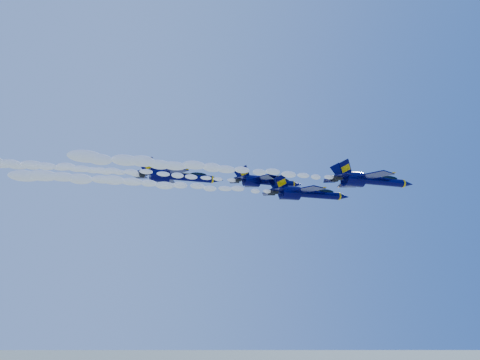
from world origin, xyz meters
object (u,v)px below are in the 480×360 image
object	(u,v)px
jet_lead	(369,180)
jet_third	(265,181)
jet_fourth	(177,176)
jet_second	(306,193)

from	to	relation	value
jet_lead	jet_third	distance (m)	20.82
jet_fourth	jet_third	bearing A→B (deg)	-33.92
jet_third	jet_second	bearing A→B (deg)	-36.83
jet_second	jet_lead	bearing A→B (deg)	-48.61
jet_lead	jet_third	bearing A→B (deg)	136.06
jet_second	jet_third	bearing A→B (deg)	143.17
jet_fourth	jet_lead	bearing A→B (deg)	-39.13
jet_lead	jet_fourth	size ratio (longest dim) A/B	0.96
jet_second	jet_fourth	distance (m)	27.96
jet_lead	jet_second	xyz separation A→B (m)	(-8.33, 9.45, -1.38)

